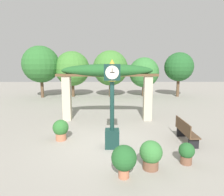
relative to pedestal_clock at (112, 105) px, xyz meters
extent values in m
plane|color=gray|center=(-0.24, 0.16, -1.61)|extent=(60.00, 60.00, 0.00)
cube|color=#14332D|center=(0.00, 0.00, -1.27)|extent=(0.52, 0.52, 0.67)
cylinder|color=#14332D|center=(0.00, 0.00, -0.04)|extent=(0.16, 0.16, 1.79)
cylinder|color=gold|center=(0.00, 0.00, 0.88)|extent=(0.25, 0.25, 0.04)
cube|color=#14332D|center=(0.00, 0.00, 1.18)|extent=(0.56, 0.56, 0.56)
cylinder|color=beige|center=(0.00, -0.29, 1.18)|extent=(0.46, 0.02, 0.46)
cylinder|color=beige|center=(0.00, 0.29, 1.18)|extent=(0.46, 0.02, 0.46)
cube|color=black|center=(0.00, -0.30, 1.18)|extent=(0.16, 0.01, 0.02)
cube|color=black|center=(0.00, -0.30, 1.25)|extent=(0.02, 0.01, 0.15)
cone|color=gold|center=(0.00, 0.00, 1.55)|extent=(0.20, 0.20, 0.17)
cube|color=#BCB299|center=(-2.47, 3.78, -0.39)|extent=(0.44, 0.44, 2.45)
cube|color=#BCB299|center=(1.99, 3.78, -0.39)|extent=(0.44, 0.44, 2.45)
cube|color=brown|center=(-0.24, 3.56, 0.90)|extent=(5.50, 0.12, 0.13)
cube|color=brown|center=(-0.24, 3.78, 0.90)|extent=(5.50, 0.12, 0.13)
cube|color=brown|center=(-0.24, 4.00, 0.90)|extent=(5.50, 0.12, 0.13)
ellipsoid|color=#235B28|center=(-0.24, 3.78, 1.14)|extent=(4.96, 1.04, 0.70)
cylinder|color=#B26B4C|center=(0.31, -2.05, -1.46)|extent=(0.30, 0.30, 0.31)
sphere|color=#235B28|center=(0.31, -2.05, -1.04)|extent=(0.69, 0.69, 0.69)
cylinder|color=#B26B4C|center=(-2.09, 0.74, -1.46)|extent=(0.42, 0.42, 0.29)
sphere|color=#2D6B2D|center=(-2.09, 0.74, -1.08)|extent=(0.64, 0.64, 0.64)
cylinder|color=brown|center=(2.29, -1.29, -1.48)|extent=(0.35, 0.35, 0.25)
sphere|color=#235B28|center=(2.29, -1.29, -1.18)|extent=(0.48, 0.48, 0.48)
cylinder|color=brown|center=(1.13, -1.60, -1.47)|extent=(0.46, 0.46, 0.28)
sphere|color=#387A38|center=(1.13, -1.60, -1.08)|extent=(0.67, 0.67, 0.67)
cube|color=brown|center=(2.99, 0.50, -1.19)|extent=(0.42, 1.61, 0.05)
cube|color=brown|center=(2.80, 0.50, -0.94)|extent=(0.04, 1.61, 0.45)
cube|color=black|center=(2.99, -0.14, -1.41)|extent=(0.38, 0.08, 0.39)
cube|color=black|center=(2.99, 1.15, -1.41)|extent=(0.38, 0.08, 0.39)
cylinder|color=brown|center=(-6.59, 11.85, -0.64)|extent=(0.28, 0.28, 1.94)
sphere|color=#2D6B2D|center=(-6.59, 11.85, 1.53)|extent=(3.42, 3.42, 3.42)
cylinder|color=brown|center=(-3.75, 12.37, -0.83)|extent=(0.28, 0.28, 1.56)
sphere|color=#427F33|center=(-3.75, 12.37, 1.11)|extent=(3.33, 3.33, 3.33)
cylinder|color=brown|center=(-0.08, 12.29, -0.81)|extent=(0.28, 0.28, 1.60)
sphere|color=#427F33|center=(-0.08, 12.29, 1.17)|extent=(3.36, 3.36, 3.36)
cylinder|color=brown|center=(3.20, 12.54, -0.94)|extent=(0.28, 0.28, 1.34)
sphere|color=#387A38|center=(3.20, 12.54, 0.75)|extent=(2.91, 2.91, 2.91)
cylinder|color=brown|center=(6.54, 12.34, -0.65)|extent=(0.28, 0.28, 1.93)
sphere|color=#235B28|center=(6.54, 12.34, 1.29)|extent=(2.77, 2.77, 2.77)
camera|label=1|loc=(-0.05, -7.08, 1.41)|focal=32.00mm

